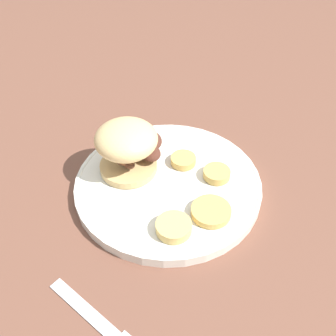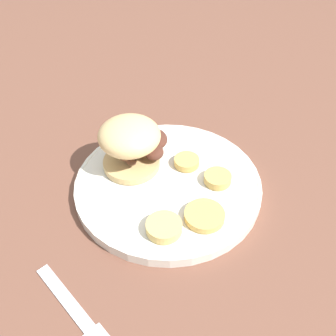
# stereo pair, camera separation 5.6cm
# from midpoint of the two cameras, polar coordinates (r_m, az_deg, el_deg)

# --- Properties ---
(ground_plane) EXTENTS (4.00, 4.00, 0.00)m
(ground_plane) POSITION_cam_midpoint_polar(r_m,az_deg,el_deg) (0.59, -2.72, -3.12)
(ground_plane) COLOR brown
(dinner_plate) EXTENTS (0.28, 0.28, 0.02)m
(dinner_plate) POSITION_cam_midpoint_polar(r_m,az_deg,el_deg) (0.59, -2.75, -2.46)
(dinner_plate) COLOR white
(dinner_plate) RESTS_ON ground_plane
(sandwich) EXTENTS (0.10, 0.12, 0.08)m
(sandwich) POSITION_cam_midpoint_polar(r_m,az_deg,el_deg) (0.58, -8.46, 3.19)
(sandwich) COLOR tan
(sandwich) RESTS_ON dinner_plate
(potato_round_0) EXTENTS (0.04, 0.04, 0.01)m
(potato_round_0) POSITION_cam_midpoint_polar(r_m,az_deg,el_deg) (0.58, 4.36, -0.94)
(potato_round_0) COLOR tan
(potato_round_0) RESTS_ON dinner_plate
(potato_round_1) EXTENTS (0.05, 0.05, 0.01)m
(potato_round_1) POSITION_cam_midpoint_polar(r_m,az_deg,el_deg) (0.51, -2.33, -8.72)
(potato_round_1) COLOR #DBB766
(potato_round_1) RESTS_ON dinner_plate
(potato_round_2) EXTENTS (0.04, 0.04, 0.01)m
(potato_round_2) POSITION_cam_midpoint_polar(r_m,az_deg,el_deg) (0.60, -0.42, 1.04)
(potato_round_2) COLOR tan
(potato_round_2) RESTS_ON dinner_plate
(potato_round_3) EXTENTS (0.05, 0.05, 0.01)m
(potato_round_3) POSITION_cam_midpoint_polar(r_m,az_deg,el_deg) (0.53, 3.25, -6.45)
(potato_round_3) COLOR tan
(potato_round_3) RESTS_ON dinner_plate
(fork) EXTENTS (0.16, 0.09, 0.00)m
(fork) POSITION_cam_midpoint_polar(r_m,az_deg,el_deg) (0.48, -12.95, -21.67)
(fork) COLOR silver
(fork) RESTS_ON ground_plane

